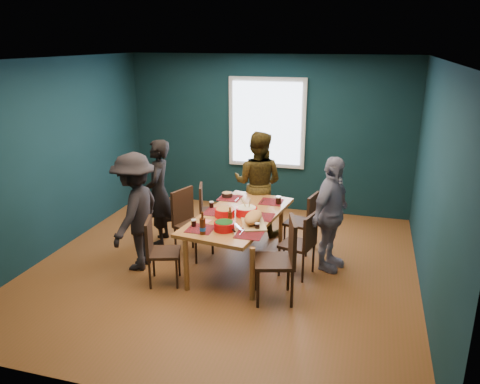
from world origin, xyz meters
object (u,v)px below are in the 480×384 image
object	(u,v)px
chair_left_near	(157,247)
chair_right_far	(306,218)
chair_left_far	(207,207)
chair_right_mid	(303,240)
chair_left_mid	(188,218)
bowl_salad	(225,212)
chair_right_near	(283,254)
person_right	(331,214)
bowl_dumpling	(247,211)
dining_table	(239,219)
person_back	(258,183)
person_near_left	(135,212)
cutting_board	(253,219)
bowl_herbs	(224,226)
person_far_left	(159,192)

from	to	relation	value
chair_left_near	chair_right_far	distance (m)	2.17
chair_left_far	chair_right_mid	size ratio (longest dim) A/B	0.97
chair_left_mid	bowl_salad	xyz separation A→B (m)	(0.60, -0.21, 0.22)
chair_right_near	person_right	distance (m)	1.07
chair_right_mid	chair_right_near	distance (m)	0.66
bowl_salad	bowl_dumpling	xyz separation A→B (m)	(0.27, 0.11, 0.01)
dining_table	person_back	size ratio (longest dim) A/B	1.22
chair_right_far	person_near_left	bearing A→B (deg)	-138.89
chair_left_mid	person_right	bearing A→B (deg)	22.25
chair_left_far	cutting_board	world-z (taller)	cutting_board
dining_table	bowl_dumpling	world-z (taller)	bowl_dumpling
chair_right_near	cutting_board	xyz separation A→B (m)	(-0.48, 0.49, 0.20)
chair_left_far	person_back	bearing A→B (deg)	9.55
bowl_dumpling	chair_left_mid	bearing A→B (deg)	173.85
cutting_board	chair_right_near	bearing A→B (deg)	-67.10
chair_left_far	cutting_board	distance (m)	1.46
chair_left_near	bowl_dumpling	world-z (taller)	bowl_dumpling
chair_left_far	chair_right_far	size ratio (longest dim) A/B	0.95
chair_left_near	bowl_salad	size ratio (longest dim) A/B	3.24
chair_right_far	bowl_herbs	bearing A→B (deg)	-111.49
dining_table	bowl_dumpling	bearing A→B (deg)	5.14
chair_left_mid	bowl_dumpling	distance (m)	0.90
chair_left_near	chair_right_far	bearing A→B (deg)	23.18
person_near_left	cutting_board	size ratio (longest dim) A/B	2.21
chair_left_mid	chair_right_mid	distance (m)	1.65
person_near_left	chair_left_far	bearing A→B (deg)	154.21
chair_left_far	bowl_dumpling	size ratio (longest dim) A/B	2.93
chair_right_near	bowl_dumpling	world-z (taller)	chair_right_near
chair_left_mid	bowl_dumpling	xyz separation A→B (m)	(0.87, -0.09, 0.22)
chair_right_far	person_right	size ratio (longest dim) A/B	0.57
chair_right_near	person_back	size ratio (longest dim) A/B	0.62
chair_left_far	chair_left_near	world-z (taller)	chair_left_near
person_far_left	cutting_board	distance (m)	1.71
person_right	bowl_salad	world-z (taller)	person_right
bowl_salad	cutting_board	world-z (taller)	cutting_board
dining_table	person_near_left	distance (m)	1.36
chair_right_near	person_right	xyz separation A→B (m)	(0.44, 0.95, 0.18)
person_far_left	bowl_dumpling	bearing A→B (deg)	62.26
chair_left_far	chair_right_mid	bearing A→B (deg)	-46.53
person_far_left	bowl_dumpling	size ratio (longest dim) A/B	5.55
chair_left_near	person_near_left	size ratio (longest dim) A/B	0.54
person_near_left	cutting_board	distance (m)	1.55
chair_left_near	person_near_left	xyz separation A→B (m)	(-0.45, 0.33, 0.29)
chair_left_far	chair_left_near	bearing A→B (deg)	-111.18
person_near_left	bowl_herbs	world-z (taller)	person_near_left
dining_table	person_near_left	xyz separation A→B (m)	(-1.27, -0.46, 0.14)
chair_right_mid	person_back	size ratio (longest dim) A/B	0.53
dining_table	chair_left_near	bearing A→B (deg)	-128.08
bowl_herbs	chair_left_near	bearing A→B (deg)	-163.89
chair_right_far	person_near_left	xyz separation A→B (m)	(-2.09, -1.10, 0.28)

